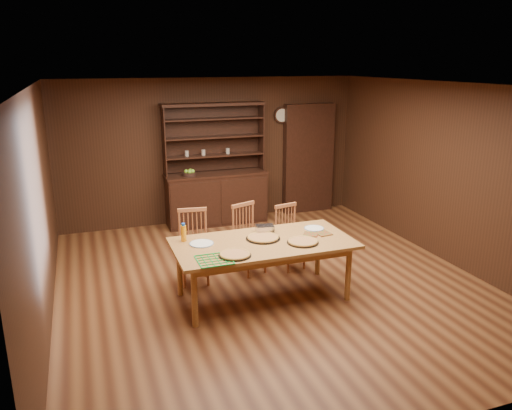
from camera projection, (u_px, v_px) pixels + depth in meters
name	position (u px, v px, depth m)	size (l,w,h in m)	color
floor	(271.00, 283.00, 6.73)	(6.00, 6.00, 0.00)	brown
room_shell	(272.00, 168.00, 6.29)	(6.00, 6.00, 6.00)	white
china_hutch	(216.00, 191.00, 9.05)	(1.84, 0.52, 2.17)	black
doorway	(308.00, 159.00, 9.67)	(1.00, 0.18, 2.10)	black
wall_clock	(282.00, 115.00, 9.31)	(0.30, 0.05, 0.30)	black
dining_table	(263.00, 247.00, 6.13)	(2.20, 1.10, 0.75)	#B7873F
chair_left	(194.00, 244.00, 6.67)	(0.46, 0.44, 1.00)	#B96B3F
chair_center	(247.00, 236.00, 6.98)	(0.51, 0.50, 0.98)	#B96B3F
chair_right	(289.00, 234.00, 7.15)	(0.44, 0.43, 0.92)	#B96B3F
pizza_left	(235.00, 254.00, 5.66)	(0.38, 0.38, 0.04)	black
pizza_right	(303.00, 242.00, 6.06)	(0.39, 0.39, 0.04)	black
pizza_center	(263.00, 238.00, 6.20)	(0.43, 0.43, 0.04)	black
cooling_rack	(214.00, 260.00, 5.54)	(0.37, 0.37, 0.02)	green
plate_left	(202.00, 244.00, 6.02)	(0.29, 0.29, 0.02)	white
plate_right	(314.00, 228.00, 6.57)	(0.26, 0.26, 0.02)	white
foil_dish	(265.00, 229.00, 6.43)	(0.23, 0.16, 0.09)	silver
juice_bottle	(184.00, 233.00, 6.10)	(0.07, 0.07, 0.23)	orange
pot_holder_a	(324.00, 234.00, 6.37)	(0.18, 0.18, 0.01)	#B21614
pot_holder_b	(311.00, 234.00, 6.35)	(0.18, 0.18, 0.01)	#B21614
fruit_bowl	(189.00, 173.00, 8.72)	(0.26, 0.26, 0.12)	black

